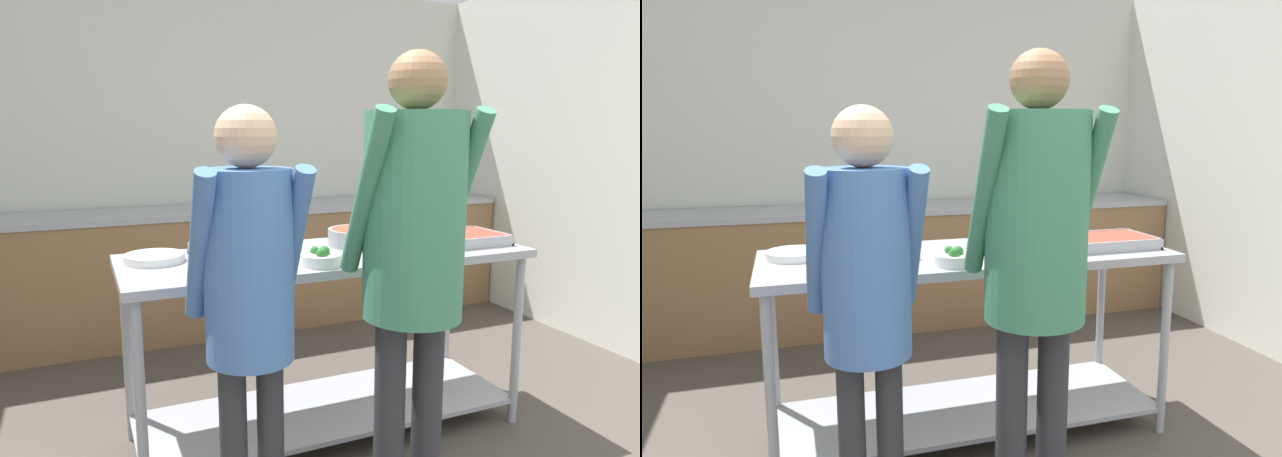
% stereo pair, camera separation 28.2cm
% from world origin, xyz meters
% --- Properties ---
extents(wall_rear, '(4.65, 0.06, 2.65)m').
position_xyz_m(wall_rear, '(0.00, 3.80, 1.32)').
color(wall_rear, silver).
rests_on(wall_rear, ground_plane).
extents(wall_right, '(0.06, 3.92, 2.65)m').
position_xyz_m(wall_right, '(2.29, 1.90, 1.32)').
color(wall_right, silver).
rests_on(wall_right, ground_plane).
extents(back_counter, '(4.49, 0.65, 0.93)m').
position_xyz_m(back_counter, '(-0.00, 3.43, 0.47)').
color(back_counter, olive).
rests_on(back_counter, ground_plane).
extents(serving_counter, '(1.95, 0.70, 0.93)m').
position_xyz_m(serving_counter, '(0.04, 1.67, 0.63)').
color(serving_counter, '#9EA0A8').
rests_on(serving_counter, ground_plane).
extents(plate_stack, '(0.27, 0.27, 0.04)m').
position_xyz_m(plate_stack, '(-0.76, 1.79, 0.95)').
color(plate_stack, white).
rests_on(plate_stack, serving_counter).
extents(serving_tray_vegetables, '(0.36, 0.33, 0.05)m').
position_xyz_m(serving_tray_vegetables, '(-0.41, 1.75, 0.95)').
color(serving_tray_vegetables, '#9EA0A8').
rests_on(serving_tray_vegetables, serving_counter).
extents(broccoli_bowl, '(0.18, 0.18, 0.08)m').
position_xyz_m(broccoli_bowl, '(-0.10, 1.43, 0.96)').
color(broccoli_bowl, silver).
rests_on(broccoli_bowl, serving_counter).
extents(sauce_pan, '(0.44, 0.30, 0.08)m').
position_xyz_m(sauce_pan, '(0.25, 1.77, 0.97)').
color(sauce_pan, '#9EA0A8').
rests_on(sauce_pan, serving_counter).
extents(serving_tray_roast, '(0.47, 0.33, 0.05)m').
position_xyz_m(serving_tray_roast, '(0.74, 1.60, 0.95)').
color(serving_tray_roast, '#9EA0A8').
rests_on(serving_tray_roast, serving_counter).
extents(guest_serving_left, '(0.40, 0.31, 1.59)m').
position_xyz_m(guest_serving_left, '(-0.54, 1.05, 1.00)').
color(guest_serving_left, '#2D2D33').
rests_on(guest_serving_left, ground_plane).
extents(guest_serving_right, '(0.47, 0.37, 1.79)m').
position_xyz_m(guest_serving_right, '(0.06, 0.96, 1.11)').
color(guest_serving_right, '#2D2D33').
rests_on(guest_serving_right, ground_plane).
extents(water_bottle, '(0.08, 0.08, 0.24)m').
position_xyz_m(water_bottle, '(-0.18, 3.35, 1.04)').
color(water_bottle, '#23602D').
rests_on(water_bottle, back_counter).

